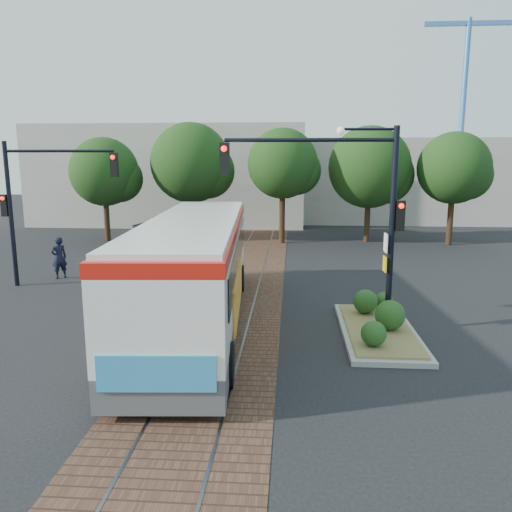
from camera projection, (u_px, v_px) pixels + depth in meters
The scene contains 11 objects.
ground at pixel (227, 320), 16.61m from camera, with size 120.00×120.00×0.00m, color black.
trackbed at pixel (239, 289), 20.53m from camera, with size 3.60×40.00×0.02m.
tree_row at pixel (278, 167), 31.70m from camera, with size 26.40×5.60×7.67m.
warehouses at pixel (262, 177), 44.09m from camera, with size 40.00×13.00×8.00m.
crane at pixel (463, 99), 46.60m from camera, with size 8.00×0.50×18.00m.
city_bus at pixel (196, 265), 15.97m from camera, with size 3.62×13.07×3.45m.
traffic_island at pixel (378, 322), 15.33m from camera, with size 2.20×5.20×1.13m.
signal_pole_main at pixel (351, 197), 14.76m from camera, with size 5.49×0.46×6.00m.
signal_pole_left at pixel (35, 194), 20.39m from camera, with size 4.99×0.34×6.00m.
officer at pixel (59, 258), 22.34m from camera, with size 0.68×0.45×1.88m, color black.
parked_car at pixel (174, 235), 30.71m from camera, with size 1.95×4.80×1.39m, color black.
Camera 1 is at (2.11, -15.80, 5.22)m, focal length 35.00 mm.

